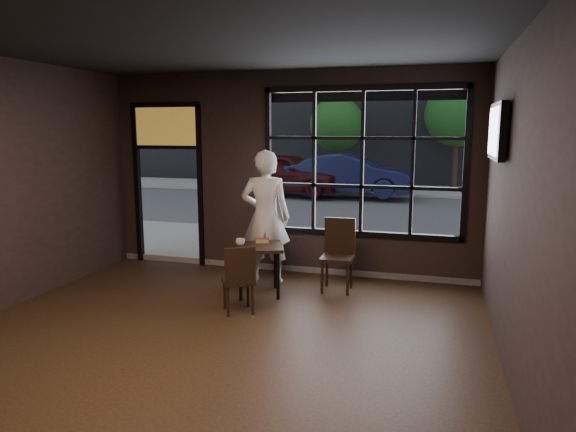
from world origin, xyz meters
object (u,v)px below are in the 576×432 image
(cafe_table, at_px, (259,270))
(man, at_px, (266,217))
(navy_car, at_px, (350,175))
(chair_near, at_px, (238,278))

(cafe_table, distance_m, man, 0.87)
(navy_car, bearing_deg, cafe_table, -177.47)
(man, bearing_deg, chair_near, 82.97)
(man, height_order, navy_car, man)
(chair_near, height_order, man, man)
(chair_near, height_order, navy_car, navy_car)
(cafe_table, distance_m, chair_near, 0.75)
(navy_car, bearing_deg, man, -177.83)
(cafe_table, bearing_deg, man, 76.87)
(cafe_table, relative_size, man, 0.35)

